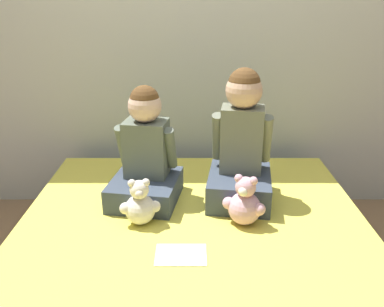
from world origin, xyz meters
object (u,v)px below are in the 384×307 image
teddy_bear_held_by_left_child (139,205)px  sign_card (180,255)px  child_on_right (240,148)px  teddy_bear_held_by_right_child (243,204)px  bed (192,273)px  child_on_left (144,157)px

teddy_bear_held_by_left_child → sign_card: bearing=-59.7°
child_on_right → sign_card: 0.65m
teddy_bear_held_by_right_child → bed: bearing=-128.3°
child_on_left → child_on_right: size_ratio=0.87×
teddy_bear_held_by_right_child → sign_card: bearing=-115.5°
bed → child_on_left: size_ratio=3.16×
teddy_bear_held_by_right_child → teddy_bear_held_by_left_child: bearing=-156.8°
child_on_left → sign_card: child_on_left is taller
child_on_right → bed: bearing=-114.0°
bed → teddy_bear_held_by_right_child: size_ratio=7.68×
teddy_bear_held_by_left_child → teddy_bear_held_by_right_child: size_ratio=0.93×
bed → child_on_left: 0.62m
bed → child_on_right: bearing=57.9°
bed → child_on_right: (0.24, 0.39, 0.46)m
teddy_bear_held_by_left_child → teddy_bear_held_by_right_child: teddy_bear_held_by_right_child is taller
bed → child_on_right: size_ratio=2.76×
child_on_left → teddy_bear_held_by_right_child: child_on_left is taller
child_on_left → teddy_bear_held_by_left_child: bearing=-81.7°
teddy_bear_held_by_left_child → child_on_right: bearing=20.5°
child_on_left → sign_card: size_ratio=2.82×
child_on_left → sign_card: 0.59m
bed → teddy_bear_held_by_left_child: 0.39m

